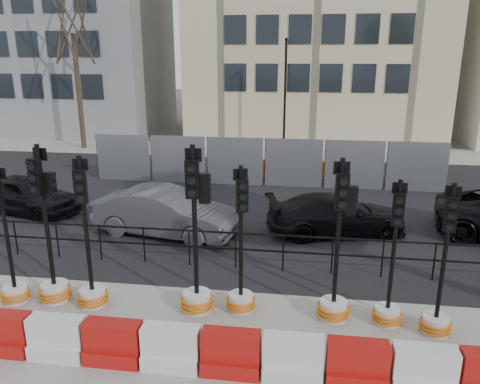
# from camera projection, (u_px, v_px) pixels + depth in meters

# --- Properties ---
(ground) EXTENTS (120.00, 120.00, 0.00)m
(ground) POSITION_uv_depth(u_px,v_px,m) (228.00, 292.00, 10.80)
(ground) COLOR #51514C
(ground) RESTS_ON ground
(sidewalk_near) EXTENTS (40.00, 6.00, 0.02)m
(sidewalk_near) POSITION_uv_depth(u_px,v_px,m) (199.00, 377.00, 7.95)
(sidewalk_near) COLOR gray
(sidewalk_near) RESTS_ON ground
(road) EXTENTS (40.00, 14.00, 0.03)m
(road) POSITION_uv_depth(u_px,v_px,m) (259.00, 200.00, 17.43)
(road) COLOR black
(road) RESTS_ON ground
(sidewalk_far) EXTENTS (40.00, 4.00, 0.02)m
(sidewalk_far) POSITION_uv_depth(u_px,v_px,m) (275.00, 152.00, 25.97)
(sidewalk_far) COLOR gray
(sidewalk_far) RESTS_ON ground
(building_grey) EXTENTS (11.00, 9.06, 14.00)m
(building_grey) POSITION_uv_depth(u_px,v_px,m) (76.00, 26.00, 31.52)
(building_grey) COLOR gray
(building_grey) RESTS_ON ground
(kerb_railing) EXTENTS (18.00, 0.04, 1.00)m
(kerb_railing) POSITION_uv_depth(u_px,v_px,m) (236.00, 244.00, 11.74)
(kerb_railing) COLOR black
(kerb_railing) RESTS_ON ground
(heras_fencing) EXTENTS (14.33, 1.72, 2.00)m
(heras_fencing) POSITION_uv_depth(u_px,v_px,m) (265.00, 165.00, 19.90)
(heras_fencing) COLOR gray
(heras_fencing) RESTS_ON ground
(lamp_post_far) EXTENTS (0.12, 0.56, 6.00)m
(lamp_post_far) POSITION_uv_depth(u_px,v_px,m) (285.00, 94.00, 24.02)
(lamp_post_far) COLOR black
(lamp_post_far) RESTS_ON ground
(tree_bare_far) EXTENTS (2.00, 2.00, 9.00)m
(tree_bare_far) POSITION_uv_depth(u_px,v_px,m) (72.00, 26.00, 25.07)
(tree_bare_far) COLOR #473828
(tree_bare_far) RESTS_ON ground
(barrier_row) EXTENTS (16.75, 0.50, 0.80)m
(barrier_row) POSITION_uv_depth(u_px,v_px,m) (201.00, 352.00, 8.04)
(barrier_row) COLOR red
(barrier_row) RESTS_ON ground
(traffic_signal_a) EXTENTS (0.62, 0.62, 3.12)m
(traffic_signal_a) POSITION_uv_depth(u_px,v_px,m) (12.00, 276.00, 10.16)
(traffic_signal_a) COLOR silver
(traffic_signal_a) RESTS_ON ground
(traffic_signal_b) EXTENTS (0.70, 0.70, 3.54)m
(traffic_signal_b) POSITION_uv_depth(u_px,v_px,m) (52.00, 267.00, 10.14)
(traffic_signal_b) COLOR silver
(traffic_signal_b) RESTS_ON ground
(traffic_signal_c) EXTENTS (0.66, 0.66, 3.35)m
(traffic_signal_c) POSITION_uv_depth(u_px,v_px,m) (91.00, 277.00, 9.99)
(traffic_signal_c) COLOR silver
(traffic_signal_c) RESTS_ON ground
(traffic_signal_d) EXTENTS (0.71, 0.71, 3.61)m
(traffic_signal_d) POSITION_uv_depth(u_px,v_px,m) (197.00, 275.00, 9.74)
(traffic_signal_d) COLOR silver
(traffic_signal_d) RESTS_ON ground
(traffic_signal_e) EXTENTS (0.63, 0.63, 3.19)m
(traffic_signal_e) POSITION_uv_depth(u_px,v_px,m) (241.00, 283.00, 9.82)
(traffic_signal_e) COLOR silver
(traffic_signal_e) RESTS_ON ground
(traffic_signal_f) EXTENTS (0.67, 0.67, 3.41)m
(traffic_signal_f) POSITION_uv_depth(u_px,v_px,m) (336.00, 284.00, 9.46)
(traffic_signal_f) COLOR silver
(traffic_signal_f) RESTS_ON ground
(traffic_signal_g) EXTENTS (0.60, 0.60, 3.04)m
(traffic_signal_g) POSITION_uv_depth(u_px,v_px,m) (389.00, 296.00, 9.34)
(traffic_signal_g) COLOR silver
(traffic_signal_g) RESTS_ON ground
(traffic_signal_h) EXTENTS (0.61, 0.61, 3.08)m
(traffic_signal_h) POSITION_uv_depth(u_px,v_px,m) (438.00, 305.00, 9.00)
(traffic_signal_h) COLOR silver
(traffic_signal_h) RESTS_ON ground
(car_a) EXTENTS (3.44, 4.62, 1.32)m
(car_a) POSITION_uv_depth(u_px,v_px,m) (26.00, 194.00, 15.93)
(car_a) COLOR black
(car_a) RESTS_ON ground
(car_b) EXTENTS (3.08, 4.87, 1.42)m
(car_b) POSITION_uv_depth(u_px,v_px,m) (165.00, 212.00, 13.98)
(car_b) COLOR #4A4A4F
(car_b) RESTS_ON ground
(car_c) EXTENTS (3.68, 4.99, 1.22)m
(car_c) POSITION_uv_depth(u_px,v_px,m) (336.00, 215.00, 14.09)
(car_c) COLOR black
(car_c) RESTS_ON ground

